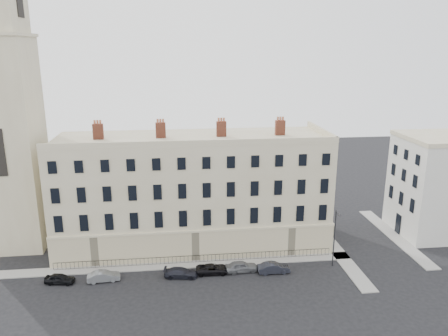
# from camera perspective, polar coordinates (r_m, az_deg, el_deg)

# --- Properties ---
(ground) EXTENTS (160.00, 160.00, 0.00)m
(ground) POSITION_cam_1_polar(r_m,az_deg,el_deg) (52.87, 3.39, -14.62)
(ground) COLOR black
(ground) RESTS_ON ground
(terrace) EXTENTS (36.22, 12.22, 17.00)m
(terrace) POSITION_cam_1_polar(r_m,az_deg,el_deg) (60.07, -4.11, -2.98)
(terrace) COLOR #BBAE8B
(terrace) RESTS_ON ground
(church_tower) EXTENTS (8.00, 8.13, 44.00)m
(church_tower) POSITION_cam_1_polar(r_m,az_deg,el_deg) (63.30, -26.86, 6.73)
(church_tower) COLOR #BBAE8B
(church_tower) RESTS_ON ground
(adjacent_building) EXTENTS (10.00, 10.00, 14.00)m
(adjacent_building) POSITION_cam_1_polar(r_m,az_deg,el_deg) (70.04, 25.88, -2.26)
(adjacent_building) COLOR silver
(adjacent_building) RESTS_ON ground
(pavement_terrace) EXTENTS (48.00, 2.00, 0.12)m
(pavement_terrace) POSITION_cam_1_polar(r_m,az_deg,el_deg) (56.57, -7.79, -12.53)
(pavement_terrace) COLOR gray
(pavement_terrace) RESTS_ON ground
(pavement_east_return) EXTENTS (2.00, 24.00, 0.12)m
(pavement_east_return) POSITION_cam_1_polar(r_m,az_deg,el_deg) (62.93, 14.00, -9.83)
(pavement_east_return) COLOR gray
(pavement_east_return) RESTS_ON ground
(pavement_adjacent) EXTENTS (2.00, 20.00, 0.12)m
(pavement_adjacent) POSITION_cam_1_polar(r_m,az_deg,el_deg) (68.57, 21.35, -8.30)
(pavement_adjacent) COLOR gray
(pavement_adjacent) RESTS_ON ground
(railings) EXTENTS (35.00, 0.04, 0.96)m
(railings) POSITION_cam_1_polar(r_m,az_deg,el_deg) (56.72, -3.68, -11.76)
(railings) COLOR black
(railings) RESTS_ON ground
(car_a) EXTENTS (3.59, 1.88, 1.17)m
(car_a) POSITION_cam_1_polar(r_m,az_deg,el_deg) (55.60, -20.65, -13.38)
(car_a) COLOR black
(car_a) RESTS_ON ground
(car_b) EXTENTS (3.87, 1.71, 1.23)m
(car_b) POSITION_cam_1_polar(r_m,az_deg,el_deg) (54.52, -15.44, -13.46)
(car_b) COLOR slate
(car_b) RESTS_ON ground
(car_c) EXTENTS (4.19, 2.17, 1.16)m
(car_c) POSITION_cam_1_polar(r_m,az_deg,el_deg) (53.70, -5.66, -13.45)
(car_c) COLOR black
(car_c) RESTS_ON ground
(car_d) EXTENTS (4.10, 1.96, 1.13)m
(car_d) POSITION_cam_1_polar(r_m,az_deg,el_deg) (54.28, -1.48, -13.05)
(car_d) COLOR black
(car_d) RESTS_ON ground
(car_e) EXTENTS (4.07, 1.85, 1.36)m
(car_e) POSITION_cam_1_polar(r_m,az_deg,el_deg) (54.62, 2.27, -12.73)
(car_e) COLOR slate
(car_e) RESTS_ON ground
(car_f) EXTENTS (3.94, 1.44, 1.29)m
(car_f) POSITION_cam_1_polar(r_m,az_deg,el_deg) (54.69, 6.51, -12.83)
(car_f) COLOR #20212A
(car_f) RESTS_ON ground
(streetlamp) EXTENTS (0.30, 1.61, 7.44)m
(streetlamp) POSITION_cam_1_polar(r_m,az_deg,el_deg) (56.01, 14.26, -8.56)
(streetlamp) COLOR #28292D
(streetlamp) RESTS_ON ground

